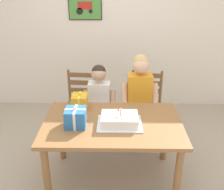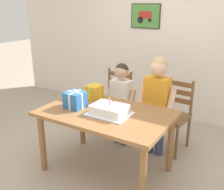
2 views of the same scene
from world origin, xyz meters
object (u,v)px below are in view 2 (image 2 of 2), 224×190
Objects in this scene: gift_box_red_large at (75,100)px; chair_right at (172,115)px; chair_left at (114,102)px; gift_box_beside_cake at (94,92)px; child_older at (157,97)px; birthday_cake at (109,110)px; child_younger at (121,97)px; dining_table at (106,120)px.

gift_box_red_large reaches higher than chair_right.
chair_left is at bearing 180.00° from chair_right.
gift_box_beside_cake is 0.76m from child_older.
gift_box_red_large is at bearing -88.88° from gift_box_beside_cake.
birthday_cake is 0.39× the size of child_younger.
chair_right is at bearing 68.27° from birthday_cake.
birthday_cake is at bearing -70.31° from child_younger.
chair_right is 0.70m from child_younger.
gift_box_red_large is at bearing -85.53° from chair_left.
birthday_cake is 0.48× the size of chair_left.
child_older is at bearing 46.22° from gift_box_red_large.
child_older is (0.69, 0.33, -0.05)m from gift_box_beside_cake.
gift_box_red_large reaches higher than birthday_cake.
gift_box_beside_cake is (-0.01, 0.38, -0.01)m from gift_box_red_large.
child_older is at bearing 69.66° from birthday_cake.
dining_table is 1.52× the size of chair_left.
dining_table is at bearing -116.82° from child_older.
dining_table is 1.12× the size of child_older.
child_older reaches higher than birthday_cake.
birthday_cake is 0.72m from child_older.
gift_box_red_large is at bearing -129.73° from chair_right.
birthday_cake is 1.05m from chair_right.
chair_left is (-0.43, 0.89, -0.16)m from dining_table.
gift_box_red_large is (-0.43, -0.03, 0.04)m from birthday_cake.
dining_table is 6.52× the size of gift_box_red_large.
dining_table is 0.72m from child_older.
child_older is (0.75, -0.25, 0.29)m from chair_left.
dining_table is at bearing -116.40° from chair_right.
gift_box_beside_cake is at bearing -154.11° from child_older.
gift_box_beside_cake is 0.68m from chair_left.
child_older reaches higher than chair_left.
chair_left is 0.82× the size of child_younger.
birthday_cake is 0.35× the size of child_older.
child_older is (-0.12, -0.25, 0.29)m from chair_right.
gift_box_beside_cake is 0.18× the size of child_younger.
chair_right is at bearing 35.98° from gift_box_beside_cake.
chair_right is (0.80, 0.96, -0.35)m from gift_box_red_large.
gift_box_red_large is 0.75m from child_younger.
child_older is at bearing -115.34° from chair_right.
child_younger is at bearing 59.90° from gift_box_beside_cake.
child_older reaches higher than dining_table.
birthday_cake is at bearing -111.73° from chair_right.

